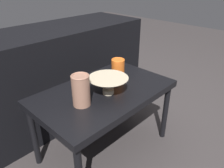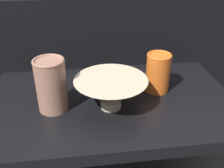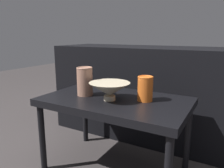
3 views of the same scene
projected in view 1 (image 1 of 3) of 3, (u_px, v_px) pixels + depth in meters
name	position (u px, v px, depth m)	size (l,w,h in m)	color
ground_plane	(105.00, 148.00, 1.49)	(8.00, 8.00, 0.00)	#383333
table	(104.00, 97.00, 1.30)	(0.82, 0.50, 0.45)	black
couch_backdrop	(52.00, 76.00, 1.68)	(1.53, 0.50, 0.71)	black
bowl	(108.00, 84.00, 1.22)	(0.23, 0.23, 0.10)	#C1B293
vase_textured_left	(81.00, 90.00, 1.10)	(0.09, 0.09, 0.17)	#996B56
vase_colorful_right	(118.00, 69.00, 1.38)	(0.08, 0.08, 0.14)	orange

